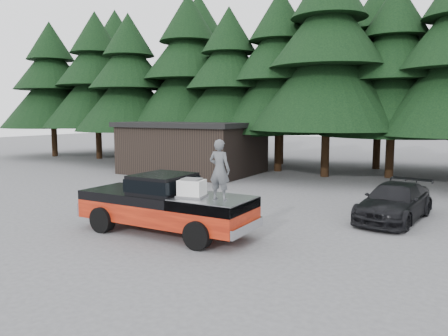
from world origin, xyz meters
The scene contains 8 objects.
ground centered at (0.00, 0.00, 0.00)m, with size 120.00×120.00×0.00m, color #505053.
pickup_truck centered at (-1.70, -0.52, 0.67)m, with size 6.00×2.04×1.33m, color red, non-canonical shape.
truck_cab centered at (-1.80, -0.52, 1.62)m, with size 1.66×1.90×0.59m, color black.
air_compressor centered at (-0.53, -0.75, 1.58)m, with size 0.74×0.61×0.51m, color silver.
man_on_bed centered at (0.41, -0.69, 2.22)m, with size 0.65×0.43×1.78m, color #4E5154.
parked_car centered at (4.44, 5.00, 0.67)m, with size 1.87×4.59×1.33m, color black.
utility_building centered at (-9.00, 12.00, 1.67)m, with size 8.40×6.40×3.30m.
treeline centered at (0.42, 17.20, 7.72)m, with size 60.15×16.05×17.50m.
Camera 1 is at (6.76, -11.57, 3.85)m, focal length 35.00 mm.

